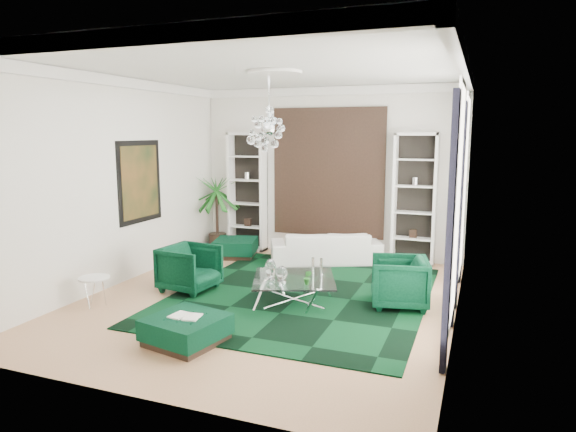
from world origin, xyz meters
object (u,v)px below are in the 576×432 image
at_px(ottoman_side, 236,248).
at_px(palm, 217,202).
at_px(armchair_right, 399,282).
at_px(ottoman_front, 186,330).
at_px(side_table, 95,292).
at_px(sofa, 326,247).
at_px(coffee_table, 294,291).
at_px(armchair_left, 190,268).

distance_m(ottoman_side, palm, 1.32).
bearing_deg(armchair_right, palm, -131.31).
relative_size(ottoman_front, side_table, 1.87).
height_order(sofa, ottoman_front, sofa).
xyz_separation_m(ottoman_side, side_table, (-0.62, -3.86, 0.04)).
height_order(armchair_right, coffee_table, armchair_right).
bearing_deg(armchair_left, coffee_table, -85.23).
height_order(sofa, palm, palm).
relative_size(armchair_right, ottoman_side, 1.00).
bearing_deg(armchair_right, ottoman_side, -130.12).
relative_size(armchair_left, armchair_right, 1.00).
distance_m(armchair_left, ottoman_side, 2.61).
bearing_deg(armchair_right, sofa, -152.40).
distance_m(coffee_table, ottoman_side, 3.53).
distance_m(ottoman_front, palm, 5.71).
height_order(armchair_right, palm, palm).
distance_m(armchair_left, armchair_right, 3.66).
distance_m(armchair_left, ottoman_front, 2.37).
relative_size(coffee_table, palm, 0.56).
bearing_deg(coffee_table, ottoman_front, -112.00).
xyz_separation_m(sofa, side_table, (-2.70, -4.05, -0.10)).
distance_m(armchair_left, coffee_table, 2.01).
bearing_deg(ottoman_side, armchair_right, -27.72).
bearing_deg(side_table, sofa, 56.28).
bearing_deg(armchair_right, armchair_left, -95.10).
relative_size(armchair_left, ottoman_front, 0.98).
distance_m(ottoman_side, ottoman_front, 4.87).
bearing_deg(side_table, armchair_right, 20.71).
bearing_deg(armchair_left, ottoman_front, -143.81).
distance_m(armchair_right, ottoman_front, 3.50).
xyz_separation_m(coffee_table, ottoman_side, (-2.38, 2.61, -0.02)).
relative_size(armchair_left, side_table, 1.83).
xyz_separation_m(ottoman_side, palm, (-0.75, 0.52, 0.95)).
relative_size(sofa, armchair_right, 2.60).
bearing_deg(armchair_right, side_table, -81.69).
distance_m(sofa, ottoman_front, 4.83).
bearing_deg(sofa, side_table, 31.31).
xyz_separation_m(armchair_left, ottoman_side, (-0.38, 2.57, -0.21)).
bearing_deg(ottoman_front, ottoman_side, 108.77).
relative_size(ottoman_side, ottoman_front, 0.98).
relative_size(sofa, ottoman_side, 2.60).
distance_m(sofa, palm, 2.96).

